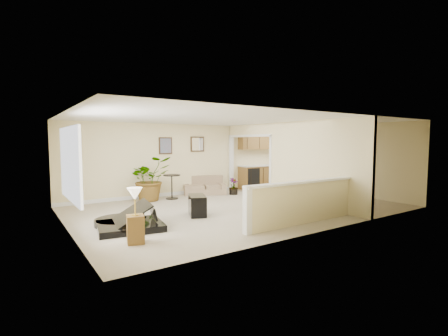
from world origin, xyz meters
TOP-DOWN VIEW (x-y plane):
  - floor at (0.00, 0.00)m, footprint 9.00×9.00m
  - back_wall at (0.00, 3.00)m, footprint 9.00×0.04m
  - front_wall at (0.00, -3.00)m, footprint 9.00×0.04m
  - left_wall at (-4.50, 0.00)m, footprint 0.04×6.00m
  - right_wall at (4.50, 0.00)m, footprint 0.04×6.00m
  - ceiling at (0.00, 0.00)m, footprint 9.00×6.00m
  - kitchen_vinyl at (3.15, 0.00)m, footprint 2.70×6.00m
  - interior_partition at (1.80, 0.25)m, footprint 0.18×5.99m
  - pony_half_wall at (0.08, -2.30)m, footprint 3.42×0.22m
  - left_window at (-4.49, -0.50)m, footprint 0.05×2.15m
  - wall_art_left at (-0.95, 2.97)m, footprint 0.48×0.04m
  - wall_mirror at (0.30, 2.97)m, footprint 0.55×0.04m
  - kitchen_cabinets at (3.19, 2.73)m, footprint 2.36×0.65m
  - piano at (-3.39, -0.44)m, footprint 1.71×1.75m
  - piano_bench at (-1.50, -0.22)m, footprint 0.66×0.87m
  - loveseat at (0.39, 2.68)m, footprint 1.77×1.35m
  - accent_table at (-1.02, 2.34)m, footprint 0.56×0.56m
  - palm_plant at (-1.73, 2.46)m, footprint 1.34×1.18m
  - small_plant at (1.20, 1.96)m, footprint 0.36×0.36m
  - lamp_stand at (-3.58, -1.59)m, footprint 0.37×0.37m

SIDE VIEW (x-z plane):
  - floor at x=0.00m, z-range 0.00..0.00m
  - kitchen_vinyl at x=3.15m, z-range 0.00..0.01m
  - small_plant at x=1.20m, z-range -0.04..0.54m
  - piano_bench at x=-1.50m, z-range 0.00..0.52m
  - loveseat at x=0.39m, z-range -0.10..0.74m
  - lamp_stand at x=-3.58m, z-range -0.08..0.96m
  - accent_table at x=-1.02m, z-range 0.11..0.92m
  - pony_half_wall at x=0.08m, z-range 0.02..1.02m
  - piano at x=-3.39m, z-range -0.10..1.16m
  - palm_plant at x=-1.73m, z-range -0.01..1.41m
  - kitchen_cabinets at x=3.19m, z-range -0.29..2.03m
  - interior_partition at x=1.80m, z-range -0.03..2.47m
  - back_wall at x=0.00m, z-range 0.00..2.50m
  - front_wall at x=0.00m, z-range 0.00..2.50m
  - left_wall at x=-4.50m, z-range 0.00..2.50m
  - right_wall at x=4.50m, z-range 0.00..2.50m
  - left_window at x=-4.49m, z-range 0.73..2.17m
  - wall_art_left at x=-0.95m, z-range 1.46..2.04m
  - wall_mirror at x=0.30m, z-range 1.52..2.08m
  - ceiling at x=0.00m, z-range 2.48..2.52m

